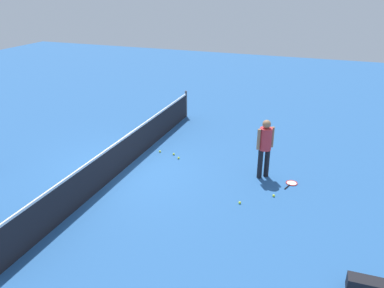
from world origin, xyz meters
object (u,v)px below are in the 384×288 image
Objects in this scene: tennis_ball_midcourt at (160,151)px; tennis_ball_baseline at (258,140)px; equipment_bag at (373,287)px; tennis_ball_stray_right at (174,154)px; tennis_racket_near_player at (291,183)px; tennis_ball_by_net at (179,158)px; player_near_side at (265,144)px; tennis_ball_stray_left at (274,196)px; tennis_ball_near_player at (240,203)px.

tennis_ball_midcourt is 1.00× the size of tennis_ball_baseline.
equipment_bag reaches higher than tennis_ball_midcourt.
tennis_ball_baseline and tennis_ball_stray_right have the same top height.
tennis_ball_baseline is at bearing -47.20° from tennis_ball_stray_right.
tennis_ball_midcourt is (0.62, 4.23, 0.02)m from tennis_racket_near_player.
tennis_ball_by_net is at bearing 83.83° from tennis_racket_near_player.
tennis_ball_baseline is at bearing 14.00° from player_near_side.
tennis_ball_midcourt is 7.34m from equipment_bag.
player_near_side is 25.76× the size of tennis_ball_stray_left.
tennis_ball_near_player is at bearing -123.67° from tennis_ball_midcourt.
tennis_ball_midcourt and tennis_ball_stray_right have the same top height.
tennis_racket_near_player is 9.20× the size of tennis_ball_by_net.
tennis_ball_midcourt is 1.00× the size of tennis_ball_stray_left.
tennis_ball_by_net and tennis_ball_midcourt have the same top height.
tennis_racket_near_player is 3.98m from equipment_bag.
tennis_ball_stray_left is 1.00× the size of tennis_ball_stray_right.
tennis_ball_baseline is at bearing 17.46° from tennis_ball_stray_left.
tennis_ball_near_player is 3.79m from tennis_ball_midcourt.
tennis_ball_baseline and tennis_ball_stray_left have the same top height.
tennis_ball_stray_left is at bearing 158.25° from tennis_racket_near_player.
tennis_ball_near_player is (-1.61, 0.26, -0.98)m from player_near_side.
tennis_ball_stray_left is (0.63, -0.74, 0.00)m from tennis_ball_near_player.
tennis_ball_baseline is 0.08× the size of equipment_bag.
player_near_side is 4.59m from equipment_bag.
tennis_racket_near_player is 9.20× the size of tennis_ball_midcourt.
equipment_bag reaches higher than tennis_ball_baseline.
player_near_side is 1.90m from tennis_ball_near_player.
tennis_ball_near_player is 4.20m from tennis_ball_baseline.
tennis_ball_midcourt is at bearing 86.54° from tennis_ball_stray_right.
tennis_racket_near_player is 0.92m from tennis_ball_stray_left.
tennis_ball_stray_left is at bearing -113.03° from tennis_ball_stray_right.
equipment_bag is (-4.12, -5.55, 0.11)m from tennis_ball_stray_right.
equipment_bag is at bearing -152.26° from tennis_ball_baseline.
tennis_ball_stray_right is at bearing 132.80° from tennis_ball_baseline.
tennis_ball_near_player is at bearing -174.79° from tennis_ball_baseline.
tennis_ball_stray_right is (0.46, 2.92, -0.98)m from player_near_side.
player_near_side is 1.29m from tennis_racket_near_player.
tennis_racket_near_player is 3.50m from tennis_ball_by_net.
equipment_bag is (-6.23, -3.28, 0.11)m from tennis_ball_baseline.
tennis_ball_by_net is 1.00× the size of tennis_ball_baseline.
player_near_side is at bearing 35.76° from equipment_bag.
tennis_ball_baseline is 3.10m from tennis_ball_stray_right.
player_near_side is 2.10× the size of equipment_bag.
tennis_ball_midcourt is 1.00× the size of tennis_ball_stray_right.
tennis_ball_near_player is 1.00× the size of tennis_ball_stray_right.
tennis_racket_near_player is 3.78m from tennis_ball_stray_right.
player_near_side is 25.76× the size of tennis_ball_near_player.
tennis_ball_near_player is at bearing 170.82° from player_near_side.
tennis_ball_by_net is at bearing 84.63° from player_near_side.
player_near_side reaches higher than tennis_racket_near_player.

